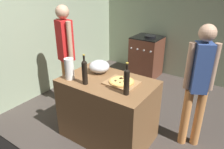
# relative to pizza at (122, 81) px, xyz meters

# --- Properties ---
(ground_plane) EXTENTS (4.40, 3.80, 0.02)m
(ground_plane) POSITION_rel_pizza_xyz_m (-0.10, 0.98, -0.93)
(ground_plane) COLOR #3F3833
(kitchen_wall_rear) EXTENTS (4.40, 0.10, 2.60)m
(kitchen_wall_rear) POSITION_rel_pizza_xyz_m (-0.10, 2.63, 0.38)
(kitchen_wall_rear) COLOR #99A889
(kitchen_wall_rear) RESTS_ON ground_plane
(kitchen_wall_left) EXTENTS (0.10, 3.80, 2.60)m
(kitchen_wall_left) POSITION_rel_pizza_xyz_m (-2.05, 0.98, 0.38)
(kitchen_wall_left) COLOR #99A889
(kitchen_wall_left) RESTS_ON ground_plane
(counter) EXTENTS (1.21, 0.78, 0.89)m
(counter) POSITION_rel_pizza_xyz_m (-0.19, -0.03, -0.47)
(counter) COLOR brown
(counter) RESTS_ON ground_plane
(cutting_board) EXTENTS (0.40, 0.32, 0.02)m
(cutting_board) POSITION_rel_pizza_xyz_m (0.00, -0.00, -0.02)
(cutting_board) COLOR #9E7247
(cutting_board) RESTS_ON counter
(pizza) EXTENTS (0.32, 0.32, 0.03)m
(pizza) POSITION_rel_pizza_xyz_m (0.00, 0.00, 0.00)
(pizza) COLOR tan
(pizza) RESTS_ON cutting_board
(mixing_bowl) EXTENTS (0.29, 0.29, 0.17)m
(mixing_bowl) POSITION_rel_pizza_xyz_m (-0.45, 0.13, 0.06)
(mixing_bowl) COLOR #B2B2B7
(mixing_bowl) RESTS_ON counter
(paper_towel_roll) EXTENTS (0.12, 0.12, 0.29)m
(paper_towel_roll) POSITION_rel_pizza_xyz_m (-0.64, -0.26, 0.11)
(paper_towel_roll) COLOR white
(paper_towel_roll) RESTS_ON counter
(wine_bottle_amber) EXTENTS (0.07, 0.07, 0.39)m
(wine_bottle_amber) POSITION_rel_pizza_xyz_m (0.19, -0.20, 0.14)
(wine_bottle_amber) COLOR black
(wine_bottle_amber) RESTS_ON counter
(wine_bottle_green) EXTENTS (0.07, 0.07, 0.39)m
(wine_bottle_green) POSITION_rel_pizza_xyz_m (-0.37, -0.26, 0.14)
(wine_bottle_green) COLOR black
(wine_bottle_green) RESTS_ON counter
(stove) EXTENTS (0.62, 0.63, 0.96)m
(stove) POSITION_rel_pizza_xyz_m (-0.71, 2.23, -0.45)
(stove) COLOR brown
(stove) RESTS_ON ground_plane
(person_in_stripes) EXTENTS (0.38, 0.25, 1.74)m
(person_in_stripes) POSITION_rel_pizza_xyz_m (-1.24, 0.27, 0.10)
(person_in_stripes) COLOR #D88C4C
(person_in_stripes) RESTS_ON ground_plane
(person_in_red) EXTENTS (0.33, 0.26, 1.64)m
(person_in_red) POSITION_rel_pizza_xyz_m (0.81, 0.48, 0.02)
(person_in_red) COLOR #D88C4C
(person_in_red) RESTS_ON ground_plane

